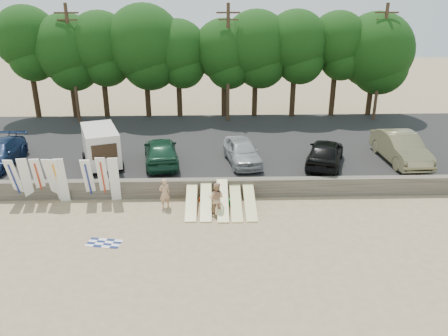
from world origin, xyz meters
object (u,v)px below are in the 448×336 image
Objects in this scene: car_1 at (161,151)px; car_2 at (242,151)px; beachgoer_b at (216,198)px; box_trailer at (101,145)px; cooler at (230,202)px; car_4 at (401,148)px; car_3 at (325,153)px; beachgoer_a at (165,193)px.

car_2 is at bearing 171.36° from car_1.
car_2 is 5.53m from beachgoer_b.
car_1 is (3.46, 0.26, -0.48)m from box_trailer.
cooler is (3.95, -4.29, -1.36)m from car_1.
box_trailer reaches higher than car_2.
box_trailer is at bearing 179.09° from car_4.
car_1 reaches higher than car_3.
beachgoer_b is at bearing 55.10° from car_3.
beachgoer_b is at bearing -156.85° from car_4.
box_trailer is 0.84× the size of car_3.
car_4 is (4.75, 0.57, 0.07)m from car_3.
beachgoer_b is at bearing -151.91° from cooler.
beachgoer_b is at bearing -56.27° from box_trailer.
car_2 is 9.64m from car_4.
car_2 is 4.58m from cooler.
car_3 is 8.02m from beachgoer_b.
beachgoer_a is at bearing 88.91° from car_1.
beachgoer_b is (-1.63, -5.25, -0.62)m from car_2.
car_3 is 7.00m from cooler.
car_4 is at bearing -9.49° from car_2.
car_2 is at bearing 178.11° from car_4.
car_3 is at bearing 7.91° from cooler.
box_trailer is 10.61× the size of cooler.
beachgoer_a is (0.61, -4.49, -0.73)m from car_1.
cooler is at bearing 52.16° from car_3.
car_2 is at bearing 12.53° from car_3.
car_4 is (14.50, -0.03, 0.06)m from car_1.
car_1 is at bearing -40.75° from beachgoer_b.
cooler is (7.41, -4.03, -1.84)m from box_trailer.
car_1 is 3.04× the size of beachgoer_a.
car_3 is (4.89, -0.61, 0.08)m from car_2.
beachgoer_b is at bearing 112.89° from car_1.
car_3 is at bearing 167.67° from car_1.
box_trailer is 0.75× the size of car_4.
car_4 is 11.46m from cooler.
car_4 is 3.39× the size of beachgoer_a.
box_trailer reaches higher than car_3.
car_1 is at bearing 170.91° from car_2.
car_2 is (8.32, 0.27, -0.56)m from box_trailer.
car_2 is 0.91× the size of car_3.
car_2 is 0.81× the size of car_4.
car_4 reaches higher than cooler.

